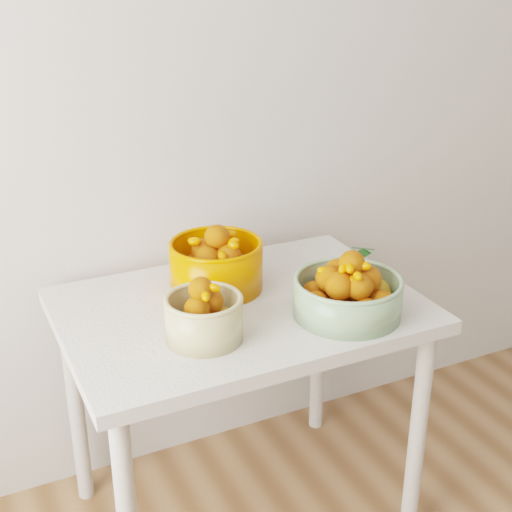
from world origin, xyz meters
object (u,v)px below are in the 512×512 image
object	(u,v)px
table	(241,334)
bowl_green	(348,293)
bowl_orange	(216,264)
bowl_cream	(204,316)

from	to	relation	value
table	bowl_green	bearing A→B (deg)	-37.82
bowl_orange	bowl_cream	bearing A→B (deg)	-118.91
bowl_green	table	bearing A→B (deg)	142.18
bowl_cream	bowl_green	world-z (taller)	bowl_green
bowl_cream	bowl_green	bearing A→B (deg)	-6.77
table	bowl_orange	world-z (taller)	bowl_orange
table	bowl_orange	bearing A→B (deg)	99.11
bowl_cream	bowl_green	distance (m)	0.40
bowl_green	bowl_orange	world-z (taller)	bowl_orange
bowl_green	bowl_orange	size ratio (longest dim) A/B	0.99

